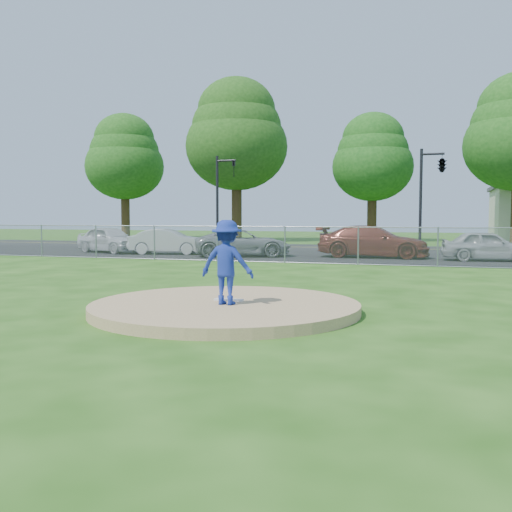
{
  "coord_description": "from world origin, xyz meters",
  "views": [
    {
      "loc": [
        4.1,
        -10.63,
        1.93
      ],
      "look_at": [
        0.0,
        2.0,
        1.0
      ],
      "focal_mm": 40.0,
      "sensor_mm": 36.0,
      "label": 1
    }
  ],
  "objects": [
    {
      "name": "ground",
      "position": [
        0.0,
        10.0,
        0.0
      ],
      "size": [
        120.0,
        120.0,
        0.0
      ],
      "primitive_type": "plane",
      "color": "#1F4D10",
      "rests_on": "ground"
    },
    {
      "name": "parked_car_darkred",
      "position": [
        1.11,
        16.25,
        0.75
      ],
      "size": [
        5.13,
        2.12,
        1.48
      ],
      "primitive_type": "imported",
      "rotation": [
        0.0,
        0.0,
        1.56
      ],
      "color": "maroon",
      "rests_on": "parking_lot"
    },
    {
      "name": "parked_car_silver",
      "position": [
        -12.53,
        15.56,
        0.71
      ],
      "size": [
        4.41,
        2.98,
        1.39
      ],
      "primitive_type": "imported",
      "rotation": [
        0.0,
        0.0,
        1.21
      ],
      "color": "silver",
      "rests_on": "parking_lot"
    },
    {
      "name": "street",
      "position": [
        0.0,
        24.0,
        0.0
      ],
      "size": [
        60.0,
        7.0,
        0.01
      ],
      "primitive_type": "cube",
      "color": "black",
      "rests_on": "ground"
    },
    {
      "name": "tree_far_left",
      "position": [
        -22.0,
        33.0,
        7.06
      ],
      "size": [
        6.72,
        6.72,
        10.74
      ],
      "color": "#3C2616",
      "rests_on": "ground"
    },
    {
      "name": "pitchers_mound",
      "position": [
        0.0,
        0.0,
        0.1
      ],
      "size": [
        5.4,
        5.4,
        0.2
      ],
      "primitive_type": "cylinder",
      "color": "tan",
      "rests_on": "ground"
    },
    {
      "name": "parked_car_white",
      "position": [
        -9.08,
        15.45,
        0.65
      ],
      "size": [
        4.09,
        2.18,
        1.28
      ],
      "primitive_type": "imported",
      "rotation": [
        0.0,
        0.0,
        1.79
      ],
      "color": "silver",
      "rests_on": "parking_lot"
    },
    {
      "name": "parking_lot",
      "position": [
        0.0,
        16.5,
        0.01
      ],
      "size": [
        50.0,
        8.0,
        0.01
      ],
      "primitive_type": "cube",
      "color": "black",
      "rests_on": "ground"
    },
    {
      "name": "parked_car_pearl",
      "position": [
        6.02,
        15.73,
        0.66
      ],
      "size": [
        3.95,
        1.86,
        1.31
      ],
      "primitive_type": "imported",
      "rotation": [
        0.0,
        0.0,
        1.65
      ],
      "color": "#B2B5B7",
      "rests_on": "parking_lot"
    },
    {
      "name": "traffic_signal_left",
      "position": [
        -8.76,
        22.0,
        3.36
      ],
      "size": [
        1.28,
        0.2,
        5.6
      ],
      "color": "black",
      "rests_on": "ground"
    },
    {
      "name": "traffic_signal_center",
      "position": [
        3.97,
        22.0,
        4.61
      ],
      "size": [
        1.42,
        2.48,
        5.6
      ],
      "color": "black",
      "rests_on": "ground"
    },
    {
      "name": "tree_center",
      "position": [
        -1.0,
        34.0,
        6.47
      ],
      "size": [
        6.16,
        6.16,
        9.84
      ],
      "color": "#372314",
      "rests_on": "ground"
    },
    {
      "name": "traffic_cone",
      "position": [
        -6.43,
        15.44,
        0.33
      ],
      "size": [
        0.33,
        0.33,
        0.64
      ],
      "primitive_type": "cone",
      "color": "#D5480B",
      "rests_on": "parking_lot"
    },
    {
      "name": "chain_link_fence",
      "position": [
        0.0,
        12.0,
        0.75
      ],
      "size": [
        40.0,
        0.06,
        1.5
      ],
      "primitive_type": "cube",
      "color": "gray",
      "rests_on": "ground"
    },
    {
      "name": "parked_car_gray",
      "position": [
        -4.91,
        15.05,
        0.65
      ],
      "size": [
        5.06,
        3.74,
        1.28
      ],
      "primitive_type": "imported",
      "rotation": [
        0.0,
        0.0,
        1.97
      ],
      "color": "gray",
      "rests_on": "parking_lot"
    },
    {
      "name": "pitcher",
      "position": [
        0.13,
        -0.25,
        1.03
      ],
      "size": [
        1.08,
        0.63,
        1.66
      ],
      "primitive_type": "imported",
      "rotation": [
        0.0,
        0.0,
        3.13
      ],
      "color": "navy",
      "rests_on": "pitchers_mound"
    },
    {
      "name": "pitching_rubber",
      "position": [
        0.0,
        0.2,
        0.22
      ],
      "size": [
        0.6,
        0.15,
        0.04
      ],
      "primitive_type": "cube",
      "color": "white",
      "rests_on": "pitchers_mound"
    },
    {
      "name": "tree_left",
      "position": [
        -11.0,
        31.0,
        8.24
      ],
      "size": [
        7.84,
        7.84,
        12.53
      ],
      "color": "#392714",
      "rests_on": "ground"
    }
  ]
}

